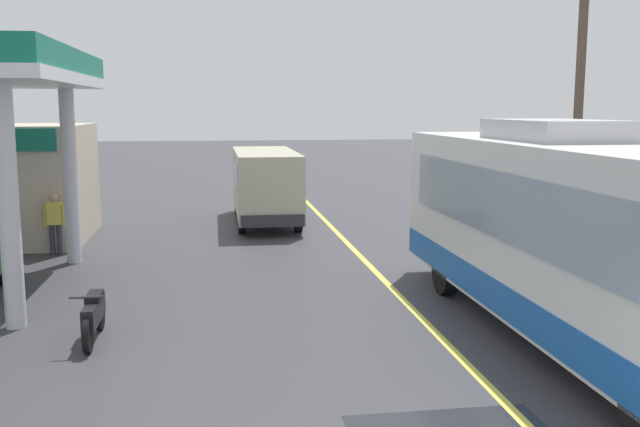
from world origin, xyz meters
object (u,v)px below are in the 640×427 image
(motorcycle_parked_forecourt, at_px, (94,315))
(pedestrian_near_pump, at_px, (55,220))
(coach_bus_main, at_px, (577,242))
(minibus_opposing_lane, at_px, (265,180))

(motorcycle_parked_forecourt, height_order, pedestrian_near_pump, pedestrian_near_pump)
(coach_bus_main, height_order, motorcycle_parked_forecourt, coach_bus_main)
(motorcycle_parked_forecourt, bearing_deg, pedestrian_near_pump, 106.32)
(coach_bus_main, distance_m, motorcycle_parked_forecourt, 8.12)
(minibus_opposing_lane, relative_size, pedestrian_near_pump, 3.69)
(minibus_opposing_lane, height_order, motorcycle_parked_forecourt, minibus_opposing_lane)
(minibus_opposing_lane, relative_size, motorcycle_parked_forecourt, 3.41)
(coach_bus_main, bearing_deg, minibus_opposing_lane, 107.56)
(minibus_opposing_lane, height_order, pedestrian_near_pump, minibus_opposing_lane)
(motorcycle_parked_forecourt, bearing_deg, coach_bus_main, -9.24)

